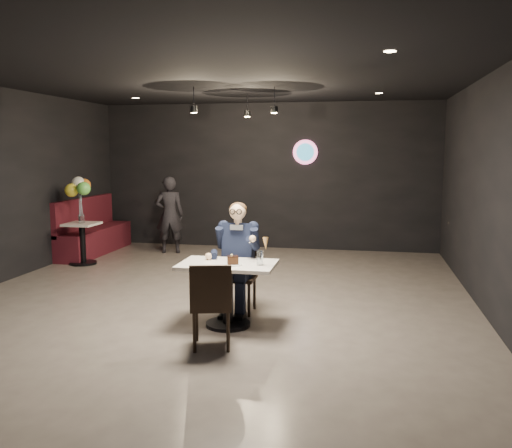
% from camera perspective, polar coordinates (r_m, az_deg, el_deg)
% --- Properties ---
extents(floor, '(9.00, 9.00, 0.00)m').
position_cam_1_polar(floor, '(7.19, -5.30, -8.76)').
color(floor, slate).
rests_on(floor, ground).
extents(wall_sign, '(0.50, 0.06, 0.50)m').
position_cam_1_polar(wall_sign, '(11.13, 5.21, 7.55)').
color(wall_sign, pink).
rests_on(wall_sign, floor).
extents(pendant_lights, '(1.40, 1.20, 0.36)m').
position_cam_1_polar(pendant_lights, '(8.86, -1.76, 13.21)').
color(pendant_lights, black).
rests_on(pendant_lights, floor).
extents(main_table, '(1.10, 0.70, 0.75)m').
position_cam_1_polar(main_table, '(6.36, -2.98, -7.42)').
color(main_table, white).
rests_on(main_table, floor).
extents(chair_far, '(0.42, 0.46, 0.92)m').
position_cam_1_polar(chair_far, '(6.86, -1.85, -5.56)').
color(chair_far, black).
rests_on(chair_far, floor).
extents(chair_near, '(0.52, 0.55, 0.92)m').
position_cam_1_polar(chair_near, '(5.70, -4.69, -8.36)').
color(chair_near, black).
rests_on(chair_near, floor).
extents(seated_man, '(0.60, 0.80, 1.44)m').
position_cam_1_polar(seated_man, '(6.80, -1.86, -3.43)').
color(seated_man, black).
rests_on(seated_man, floor).
extents(dessert_plate, '(0.23, 0.23, 0.01)m').
position_cam_1_polar(dessert_plate, '(6.17, -2.50, -4.26)').
color(dessert_plate, white).
rests_on(dessert_plate, main_table).
extents(cake_slice, '(0.15, 0.13, 0.09)m').
position_cam_1_polar(cake_slice, '(6.15, -2.46, -3.84)').
color(cake_slice, black).
rests_on(cake_slice, dessert_plate).
extents(mint_leaf, '(0.06, 0.04, 0.01)m').
position_cam_1_polar(mint_leaf, '(6.12, -2.35, -3.54)').
color(mint_leaf, '#308B2D').
rests_on(mint_leaf, cake_slice).
extents(sundae_glass, '(0.07, 0.07, 0.17)m').
position_cam_1_polar(sundae_glass, '(6.14, 0.41, -3.59)').
color(sundae_glass, silver).
rests_on(sundae_glass, main_table).
extents(wafer_cone, '(0.09, 0.09, 0.14)m').
position_cam_1_polar(wafer_cone, '(6.06, 1.03, -2.09)').
color(wafer_cone, tan).
rests_on(wafer_cone, sundae_glass).
extents(booth_bench, '(0.55, 2.21, 1.11)m').
position_cam_1_polar(booth_bench, '(11.20, -16.70, -0.17)').
color(booth_bench, '#400D17').
rests_on(booth_bench, floor).
extents(side_table, '(0.54, 0.54, 0.68)m').
position_cam_1_polar(side_table, '(10.23, -17.78, -2.18)').
color(side_table, white).
rests_on(side_table, floor).
extents(balloon_vase, '(0.10, 0.10, 0.16)m').
position_cam_1_polar(balloon_vase, '(10.16, -17.90, 0.55)').
color(balloon_vase, silver).
rests_on(balloon_vase, side_table).
extents(balloon_bunch, '(0.43, 0.43, 0.72)m').
position_cam_1_polar(balloon_bunch, '(10.11, -18.00, 2.97)').
color(balloon_bunch, yellow).
rests_on(balloon_bunch, balloon_vase).
extents(passerby, '(0.63, 0.49, 1.53)m').
position_cam_1_polar(passerby, '(10.90, -9.08, 0.96)').
color(passerby, black).
rests_on(passerby, floor).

